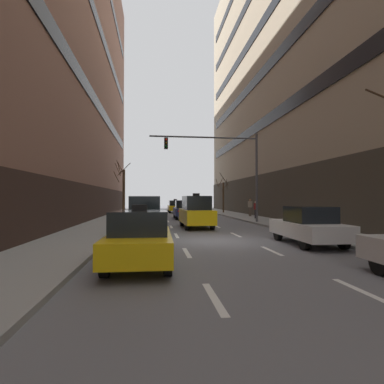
{
  "coord_description": "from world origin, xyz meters",
  "views": [
    {
      "loc": [
        -2.74,
        -13.92,
        1.95
      ],
      "look_at": [
        0.6,
        12.96,
        2.49
      ],
      "focal_mm": 28.71,
      "sensor_mm": 36.0,
      "label": 1
    }
  ],
  "objects_px": {
    "car_parked_1": "(308,226)",
    "traffic_signal_0": "(226,160)",
    "street_tree_2": "(123,190)",
    "taxi_driving_1": "(196,212)",
    "car_driving_4": "(145,216)",
    "taxi_driving_5": "(140,238)",
    "street_tree_1": "(223,195)",
    "pedestrian_0": "(250,206)",
    "car_driving_2": "(152,206)",
    "pedestrian_1": "(256,208)",
    "taxi_driving_3": "(175,207)",
    "car_driving_0": "(184,210)"
  },
  "relations": [
    {
      "from": "car_parked_1",
      "to": "traffic_signal_0",
      "type": "height_order",
      "value": "traffic_signal_0"
    },
    {
      "from": "street_tree_2",
      "to": "taxi_driving_1",
      "type": "bearing_deg",
      "value": -66.99
    },
    {
      "from": "car_driving_4",
      "to": "taxi_driving_5",
      "type": "height_order",
      "value": "car_driving_4"
    },
    {
      "from": "street_tree_1",
      "to": "street_tree_2",
      "type": "distance_m",
      "value": 12.74
    },
    {
      "from": "street_tree_1",
      "to": "taxi_driving_1",
      "type": "bearing_deg",
      "value": -108.14
    },
    {
      "from": "pedestrian_0",
      "to": "car_parked_1",
      "type": "bearing_deg",
      "value": -100.2
    },
    {
      "from": "car_driving_2",
      "to": "street_tree_1",
      "type": "height_order",
      "value": "street_tree_1"
    },
    {
      "from": "traffic_signal_0",
      "to": "street_tree_1",
      "type": "distance_m",
      "value": 15.89
    },
    {
      "from": "traffic_signal_0",
      "to": "taxi_driving_5",
      "type": "bearing_deg",
      "value": -113.03
    },
    {
      "from": "car_parked_1",
      "to": "taxi_driving_5",
      "type": "bearing_deg",
      "value": -155.08
    },
    {
      "from": "pedestrian_1",
      "to": "pedestrian_0",
      "type": "bearing_deg",
      "value": 80.47
    },
    {
      "from": "taxi_driving_1",
      "to": "taxi_driving_5",
      "type": "relative_size",
      "value": 1.02
    },
    {
      "from": "taxi_driving_1",
      "to": "street_tree_1",
      "type": "xyz_separation_m",
      "value": [
        6.0,
        18.32,
        1.34
      ]
    },
    {
      "from": "taxi_driving_5",
      "to": "pedestrian_1",
      "type": "height_order",
      "value": "taxi_driving_5"
    },
    {
      "from": "taxi_driving_3",
      "to": "car_driving_2",
      "type": "bearing_deg",
      "value": 146.46
    },
    {
      "from": "traffic_signal_0",
      "to": "street_tree_1",
      "type": "xyz_separation_m",
      "value": [
        3.27,
        15.35,
        -2.47
      ]
    },
    {
      "from": "car_driving_2",
      "to": "traffic_signal_0",
      "type": "relative_size",
      "value": 0.52
    },
    {
      "from": "taxi_driving_5",
      "to": "pedestrian_0",
      "type": "relative_size",
      "value": 2.45
    },
    {
      "from": "car_driving_4",
      "to": "car_parked_1",
      "type": "xyz_separation_m",
      "value": [
        6.89,
        -4.38,
        -0.23
      ]
    },
    {
      "from": "taxi_driving_1",
      "to": "pedestrian_1",
      "type": "height_order",
      "value": "taxi_driving_1"
    },
    {
      "from": "taxi_driving_5",
      "to": "taxi_driving_1",
      "type": "bearing_deg",
      "value": 73.85
    },
    {
      "from": "traffic_signal_0",
      "to": "pedestrian_0",
      "type": "relative_size",
      "value": 4.77
    },
    {
      "from": "street_tree_2",
      "to": "car_driving_4",
      "type": "bearing_deg",
      "value": -80.78
    },
    {
      "from": "street_tree_2",
      "to": "taxi_driving_3",
      "type": "bearing_deg",
      "value": 48.87
    },
    {
      "from": "pedestrian_0",
      "to": "car_driving_2",
      "type": "bearing_deg",
      "value": 126.52
    },
    {
      "from": "taxi_driving_1",
      "to": "pedestrian_1",
      "type": "bearing_deg",
      "value": 46.41
    },
    {
      "from": "car_driving_4",
      "to": "car_driving_0",
      "type": "bearing_deg",
      "value": 74.93
    },
    {
      "from": "taxi_driving_5",
      "to": "street_tree_2",
      "type": "xyz_separation_m",
      "value": [
        -2.92,
        25.15,
        2.07
      ]
    },
    {
      "from": "car_driving_2",
      "to": "street_tree_2",
      "type": "bearing_deg",
      "value": -108.37
    },
    {
      "from": "taxi_driving_3",
      "to": "taxi_driving_5",
      "type": "bearing_deg",
      "value": -95.75
    },
    {
      "from": "car_driving_4",
      "to": "taxi_driving_3",
      "type": "bearing_deg",
      "value": 82.36
    },
    {
      "from": "taxi_driving_5",
      "to": "car_parked_1",
      "type": "relative_size",
      "value": 0.99
    },
    {
      "from": "car_driving_2",
      "to": "street_tree_1",
      "type": "bearing_deg",
      "value": -29.45
    },
    {
      "from": "taxi_driving_3",
      "to": "car_parked_1",
      "type": "xyz_separation_m",
      "value": [
        3.58,
        -29.04,
        -0.02
      ]
    },
    {
      "from": "taxi_driving_3",
      "to": "car_parked_1",
      "type": "bearing_deg",
      "value": -82.97
    },
    {
      "from": "taxi_driving_3",
      "to": "street_tree_1",
      "type": "bearing_deg",
      "value": -27.14
    },
    {
      "from": "street_tree_2",
      "to": "pedestrian_1",
      "type": "bearing_deg",
      "value": -31.83
    },
    {
      "from": "taxi_driving_1",
      "to": "car_driving_4",
      "type": "bearing_deg",
      "value": -134.05
    },
    {
      "from": "taxi_driving_1",
      "to": "taxi_driving_3",
      "type": "distance_m",
      "value": 21.35
    },
    {
      "from": "car_parked_1",
      "to": "street_tree_2",
      "type": "relative_size",
      "value": 0.72
    },
    {
      "from": "car_driving_0",
      "to": "pedestrian_0",
      "type": "relative_size",
      "value": 2.69
    },
    {
      "from": "car_driving_0",
      "to": "pedestrian_0",
      "type": "xyz_separation_m",
      "value": [
        6.73,
        0.91,
        0.29
      ]
    },
    {
      "from": "car_driving_4",
      "to": "taxi_driving_5",
      "type": "xyz_separation_m",
      "value": [
        0.06,
        -7.55,
        -0.23
      ]
    },
    {
      "from": "car_driving_2",
      "to": "taxi_driving_3",
      "type": "relative_size",
      "value": 0.98
    },
    {
      "from": "car_driving_2",
      "to": "car_parked_1",
      "type": "distance_m",
      "value": 31.84
    },
    {
      "from": "traffic_signal_0",
      "to": "street_tree_2",
      "type": "relative_size",
      "value": 1.39
    },
    {
      "from": "car_driving_2",
      "to": "traffic_signal_0",
      "type": "xyz_separation_m",
      "value": [
        5.77,
        -20.45,
        4.06
      ]
    },
    {
      "from": "taxi_driving_5",
      "to": "pedestrian_1",
      "type": "xyz_separation_m",
      "value": [
        9.44,
        17.48,
        0.25
      ]
    },
    {
      "from": "taxi_driving_5",
      "to": "car_parked_1",
      "type": "distance_m",
      "value": 7.53
    },
    {
      "from": "street_tree_1",
      "to": "taxi_driving_5",
      "type": "bearing_deg",
      "value": -107.41
    }
  ]
}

